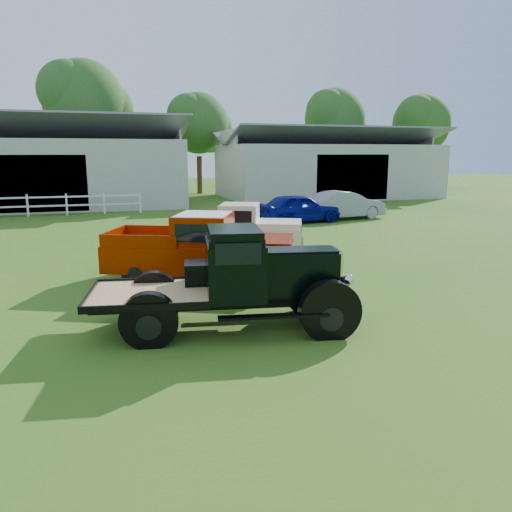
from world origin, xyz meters
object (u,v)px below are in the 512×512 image
object	(u,v)px
vintage_flatbed	(230,279)
red_pickup	(200,247)
misc_car_blue	(299,208)
white_pickup	(237,229)
misc_car_grey	(344,205)

from	to	relation	value
vintage_flatbed	red_pickup	size ratio (longest dim) A/B	0.99
vintage_flatbed	misc_car_blue	world-z (taller)	vintage_flatbed
white_pickup	misc_car_grey	distance (m)	10.58
vintage_flatbed	misc_car_grey	xyz separation A→B (m)	(9.80, 14.39, -0.27)
vintage_flatbed	misc_car_blue	size ratio (longest dim) A/B	1.18
red_pickup	misc_car_grey	bearing A→B (deg)	71.35
vintage_flatbed	misc_car_grey	world-z (taller)	vintage_flatbed
red_pickup	white_pickup	xyz separation A→B (m)	(1.91, 3.38, -0.09)
red_pickup	misc_car_blue	world-z (taller)	red_pickup
vintage_flatbed	white_pickup	distance (m)	7.47
misc_car_grey	vintage_flatbed	bearing A→B (deg)	136.55
vintage_flatbed	misc_car_grey	size ratio (longest dim) A/B	1.14
misc_car_blue	red_pickup	bearing A→B (deg)	136.62
vintage_flatbed	white_pickup	world-z (taller)	vintage_flatbed
vintage_flatbed	red_pickup	distance (m)	3.80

